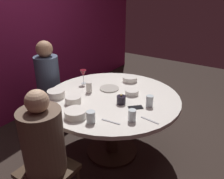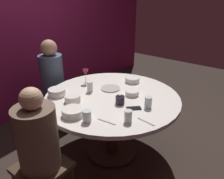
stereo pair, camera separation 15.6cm
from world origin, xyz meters
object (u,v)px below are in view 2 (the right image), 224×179
seated_diner_left (38,140)px  bowl_salad_center (132,80)px  candle_holder (120,100)px  bowl_sauce_side (73,99)px  cup_near_candle (87,116)px  seated_diner_back (52,75)px  dinner_plate (110,88)px  bowl_rice_portion (73,112)px  cup_by_right_diner (90,87)px  cell_phone (134,108)px  dining_table (112,107)px  cup_center_front (148,102)px  bowl_serving_large (132,93)px  wine_glass (86,73)px  cup_by_left_diner (128,116)px  bowl_small_white (57,92)px

seated_diner_left → bowl_salad_center: bearing=2.0°
bowl_salad_center → seated_diner_left: bearing=-178.0°
candle_holder → bowl_salad_center: candle_holder is taller
bowl_sauce_side → cup_near_candle: (-0.18, -0.38, 0.02)m
seated_diner_left → seated_diner_back: size_ratio=0.96×
dinner_plate → bowl_rice_portion: bowl_rice_portion is taller
cup_near_candle → cup_by_right_diner: bearing=40.4°
cell_phone → cup_by_right_diner: bearing=-137.9°
dining_table → cup_center_front: bearing=-87.3°
bowl_serving_large → cup_by_right_diner: (-0.22, 0.43, 0.03)m
seated_diner_back → bowl_sauce_side: size_ratio=7.53×
wine_glass → cup_center_front: size_ratio=1.56×
seated_diner_back → dinner_plate: 0.89m
bowl_salad_center → seated_diner_back: bearing=116.4°
seated_diner_back → bowl_rice_portion: (-0.54, -0.97, 0.03)m
cup_by_right_diner → bowl_sauce_side: bearing=-174.2°
dining_table → candle_holder: (-0.09, -0.17, 0.18)m
bowl_rice_portion → candle_holder: bearing=-24.8°
candle_holder → wine_glass: size_ratio=0.59×
cup_near_candle → seated_diner_back: bearing=65.0°
cell_phone → cup_by_left_diner: size_ratio=1.27×
dinner_plate → bowl_serving_large: bowl_serving_large is taller
seated_diner_left → cell_phone: seated_diner_left is taller
bowl_rice_portion → wine_glass: bearing=34.9°
bowl_serving_large → bowl_salad_center: size_ratio=0.82×
seated_diner_back → bowl_small_white: (-0.35, -0.52, 0.03)m
seated_diner_back → bowl_rice_portion: size_ratio=6.01×
seated_diner_left → seated_diner_back: seated_diner_back is taller
cup_by_left_diner → seated_diner_back: bearing=77.6°
candle_holder → bowl_small_white: candle_holder is taller
bowl_serving_large → bowl_sauce_side: bowl_sauce_side is taller
bowl_serving_large → seated_diner_back: bearing=97.8°
seated_diner_left → seated_diner_back: bearing=46.6°
bowl_salad_center → cup_center_front: size_ratio=1.60×
seated_diner_left → bowl_small_white: seated_diner_left is taller
bowl_rice_portion → cup_by_left_diner: 0.51m
candle_holder → bowl_rice_portion: 0.50m
dining_table → seated_diner_left: 0.96m
cell_phone → bowl_salad_center: 0.69m
bowl_salad_center → cup_center_front: (-0.46, -0.48, 0.03)m
seated_diner_left → cup_center_front: size_ratio=10.46×
dinner_plate → bowl_sauce_side: bearing=167.5°
bowl_salad_center → bowl_rice_portion: bowl_rice_portion is taller
dining_table → cup_center_front: size_ratio=13.00×
seated_diner_left → bowl_salad_center: size_ratio=6.55×
seated_diner_left → bowl_sauce_side: bearing=21.7°
bowl_sauce_side → cup_near_candle: size_ratio=1.52×
bowl_rice_portion → cup_by_left_diner: (0.22, -0.46, 0.02)m
cell_phone → bowl_rice_portion: bowl_rice_portion is taller
seated_diner_left → bowl_serving_large: (1.11, -0.15, 0.04)m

